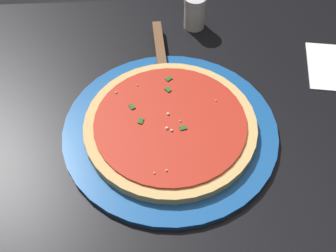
% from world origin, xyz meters
% --- Properties ---
extents(restaurant_table, '(1.06, 0.73, 0.76)m').
position_xyz_m(restaurant_table, '(0.00, 0.00, 0.61)').
color(restaurant_table, black).
rests_on(restaurant_table, ground_plane).
extents(serving_plate, '(0.37, 0.37, 0.01)m').
position_xyz_m(serving_plate, '(0.03, -0.02, 0.77)').
color(serving_plate, '#195199').
rests_on(serving_plate, restaurant_table).
extents(pizza, '(0.30, 0.30, 0.02)m').
position_xyz_m(pizza, '(0.03, -0.02, 0.78)').
color(pizza, '#DBB26B').
rests_on(pizza, serving_plate).
extents(pizza_server, '(0.07, 0.22, 0.01)m').
position_xyz_m(pizza_server, '(0.02, 0.15, 0.78)').
color(pizza_server, silver).
rests_on(pizza_server, serving_plate).
extents(parmesan_shaker, '(0.05, 0.05, 0.07)m').
position_xyz_m(parmesan_shaker, '(0.10, 0.27, 0.80)').
color(parmesan_shaker, silver).
rests_on(parmesan_shaker, restaurant_table).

